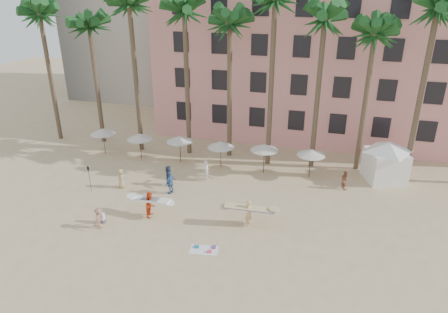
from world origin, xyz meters
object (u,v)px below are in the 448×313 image
cabana (386,157)px  carrier_yellow (249,211)px  carrier_white (151,203)px  pink_hotel (325,59)px

cabana → carrier_yellow: size_ratio=1.63×
carrier_yellow → carrier_white: (-7.10, -0.71, -0.07)m
pink_hotel → carrier_yellow: size_ratio=9.95×
pink_hotel → carrier_white: bearing=-114.6°
carrier_yellow → carrier_white: carrier_yellow is taller
cabana → carrier_white: (-16.74, -10.81, -1.05)m
cabana → carrier_white: 19.95m
carrier_white → cabana: bearing=32.8°
pink_hotel → carrier_yellow: 23.57m
pink_hotel → carrier_white: 26.23m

